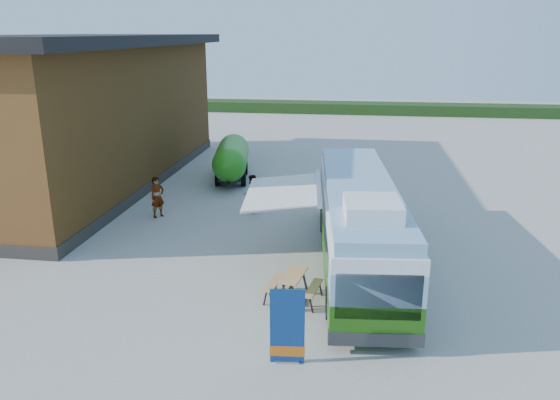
% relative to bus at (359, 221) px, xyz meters
% --- Properties ---
extents(ground, '(100.00, 100.00, 0.00)m').
position_rel_bus_xyz_m(ground, '(-3.82, -1.08, -1.63)').
color(ground, '#BCB7AD').
rests_on(ground, ground).
extents(barn, '(9.60, 21.20, 7.50)m').
position_rel_bus_xyz_m(barn, '(-14.32, 8.92, 1.96)').
color(barn, brown).
rests_on(barn, ground).
extents(hedge, '(40.00, 3.00, 1.00)m').
position_rel_bus_xyz_m(hedge, '(4.18, 36.92, -1.13)').
color(hedge, '#264419').
rests_on(hedge, ground).
extents(bus, '(3.36, 11.25, 3.40)m').
position_rel_bus_xyz_m(bus, '(0.00, 0.00, 0.00)').
color(bus, '#327213').
rests_on(bus, ground).
extents(awning, '(2.84, 4.19, 0.51)m').
position_rel_bus_xyz_m(awning, '(-2.36, -0.07, 0.85)').
color(awning, white).
rests_on(awning, ground).
extents(banner, '(0.85, 0.23, 1.95)m').
position_rel_bus_xyz_m(banner, '(-1.61, -5.98, -0.83)').
color(banner, navy).
rests_on(banner, ground).
extents(picnic_table, '(1.68, 1.55, 0.84)m').
position_rel_bus_xyz_m(picnic_table, '(-1.84, -2.80, -1.00)').
color(picnic_table, tan).
rests_on(picnic_table, ground).
extents(person_a, '(0.73, 0.77, 1.78)m').
position_rel_bus_xyz_m(person_a, '(-8.52, 4.00, -0.74)').
color(person_a, '#999999').
rests_on(person_a, ground).
extents(person_b, '(1.03, 1.05, 1.71)m').
position_rel_bus_xyz_m(person_b, '(-4.64, 5.16, -0.77)').
color(person_b, '#999999').
rests_on(person_b, ground).
extents(slurry_tanker, '(2.34, 5.77, 2.15)m').
position_rel_bus_xyz_m(slurry_tanker, '(-6.75, 10.41, -0.39)').
color(slurry_tanker, '#288918').
rests_on(slurry_tanker, ground).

